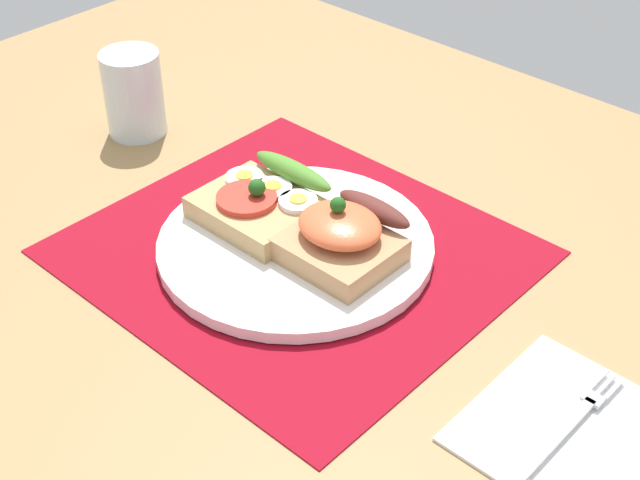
# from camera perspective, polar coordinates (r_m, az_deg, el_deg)

# --- Properties ---
(ground_plane) EXTENTS (1.20, 0.90, 0.03)m
(ground_plane) POSITION_cam_1_polar(r_m,az_deg,el_deg) (0.84, -1.51, -1.66)
(ground_plane) COLOR #997648
(placemat) EXTENTS (0.37, 0.34, 0.00)m
(placemat) POSITION_cam_1_polar(r_m,az_deg,el_deg) (0.83, -1.53, -0.71)
(placemat) COLOR maroon
(placemat) RESTS_ON ground_plane
(plate) EXTENTS (0.25, 0.25, 0.01)m
(plate) POSITION_cam_1_polar(r_m,az_deg,el_deg) (0.82, -1.53, -0.31)
(plate) COLOR white
(plate) RESTS_ON placemat
(sandwich_egg_tomato) EXTENTS (0.11, 0.10, 0.04)m
(sandwich_egg_tomato) POSITION_cam_1_polar(r_m,az_deg,el_deg) (0.84, -3.62, 2.39)
(sandwich_egg_tomato) COLOR tan
(sandwich_egg_tomato) RESTS_ON plate
(sandwich_salmon) EXTENTS (0.09, 0.10, 0.06)m
(sandwich_salmon) POSITION_cam_1_polar(r_m,az_deg,el_deg) (0.79, 1.46, 0.22)
(sandwich_salmon) COLOR tan
(sandwich_salmon) RESTS_ON plate
(napkin) EXTENTS (0.14, 0.15, 0.01)m
(napkin) POSITION_cam_1_polar(r_m,az_deg,el_deg) (0.69, 15.41, -11.36)
(napkin) COLOR white
(napkin) RESTS_ON ground_plane
(fork) EXTENTS (0.02, 0.14, 0.00)m
(fork) POSITION_cam_1_polar(r_m,az_deg,el_deg) (0.69, 15.40, -10.91)
(fork) COLOR #B7B7BC
(fork) RESTS_ON napkin
(drinking_glass) EXTENTS (0.06, 0.06, 0.09)m
(drinking_glass) POSITION_cam_1_polar(r_m,az_deg,el_deg) (1.01, -11.55, 8.95)
(drinking_glass) COLOR silver
(drinking_glass) RESTS_ON ground_plane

